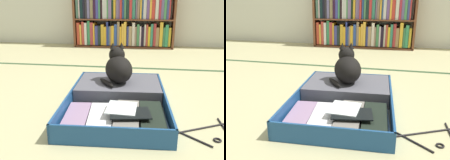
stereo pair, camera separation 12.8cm
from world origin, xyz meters
The scene contains 6 objects.
ground_plane centered at (0.00, 0.00, 0.00)m, with size 10.00×10.00×0.00m, color tan.
tatami_border centered at (0.00, 1.08, 0.00)m, with size 4.80×0.05×0.00m.
bookshelf centered at (-0.02, 2.25, 0.39)m, with size 1.47×0.25×0.82m.
open_suitcase centered at (0.15, 0.17, 0.05)m, with size 0.67×0.92×0.11m.
black_cat centered at (0.13, 0.32, 0.21)m, with size 0.28×0.32×0.28m.
clothes_hanger centered at (0.66, -0.14, 0.01)m, with size 0.41×0.31×0.01m.
Camera 2 is at (0.43, -1.28, 0.67)m, focal length 37.99 mm.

